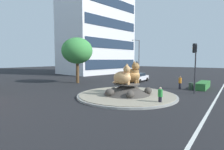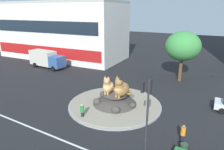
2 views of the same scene
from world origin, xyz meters
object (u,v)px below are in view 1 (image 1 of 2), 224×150
cat_statue_calico (123,77)px  litter_bin (191,86)px  cat_statue_tabby (132,75)px  sedan_on_far_lane (139,77)px  broadleaf_tree_behind_island (77,51)px  pedestrian_orange_shirt (180,82)px  pedestrian_green_shirt (160,96)px  office_tower (97,17)px  streetlight_arm (138,57)px  traffic_light_mast (195,57)px

cat_statue_calico → litter_bin: size_ratio=2.46×
cat_statue_tabby → sedan_on_far_lane: (11.24, 4.91, -1.47)m
broadleaf_tree_behind_island → pedestrian_orange_shirt: (3.55, -15.60, -4.44)m
cat_statue_calico → pedestrian_green_shirt: 4.35m
cat_statue_tabby → broadleaf_tree_behind_island: broadleaf_tree_behind_island is taller
cat_statue_calico → office_tower: bearing=121.2°
pedestrian_orange_shirt → office_tower: bearing=22.0°
cat_statue_tabby → sedan_on_far_lane: bearing=122.2°
cat_statue_tabby → streetlight_arm: size_ratio=0.32×
office_tower → pedestrian_orange_shirt: size_ratio=18.87×
traffic_light_mast → office_tower: 36.45m
office_tower → streetlight_arm: 23.59m
traffic_light_mast → pedestrian_green_shirt: (-7.07, 1.30, -3.35)m
cat_statue_calico → sedan_on_far_lane: (12.97, 4.83, -1.36)m
streetlight_arm → sedan_on_far_lane: 4.19m
streetlight_arm → pedestrian_orange_shirt: size_ratio=4.44×
streetlight_arm → pedestrian_green_shirt: streetlight_arm is taller
streetlight_arm → pedestrian_orange_shirt: bearing=63.0°
sedan_on_far_lane → litter_bin: (-3.66, -9.39, -0.35)m
cat_statue_tabby → litter_bin: cat_statue_tabby is taller
office_tower → litter_bin: (-14.95, -28.72, -15.58)m
traffic_light_mast → office_tower: size_ratio=0.18×
cat_statue_calico → cat_statue_tabby: 1.73m
broadleaf_tree_behind_island → litter_bin: bearing=-76.9°
office_tower → broadleaf_tree_behind_island: 24.71m
cat_statue_tabby → litter_bin: (7.58, -4.48, -1.82)m
cat_statue_tabby → broadleaf_tree_behind_island: (3.66, 12.41, 3.06)m
sedan_on_far_lane → cat_statue_tabby: bearing=-158.4°
cat_statue_tabby → broadleaf_tree_behind_island: bearing=172.1°
cat_statue_calico → broadleaf_tree_behind_island: 13.82m
broadleaf_tree_behind_island → cat_statue_tabby: bearing=-106.4°
office_tower → sedan_on_far_lane: size_ratio=6.82×
pedestrian_green_shirt → office_tower: bearing=-164.8°
cat_statue_calico → traffic_light_mast: size_ratio=0.39×
litter_bin → traffic_light_mast: bearing=-163.3°
streetlight_arm → sedan_on_far_lane: bearing=36.1°
cat_statue_calico → broadleaf_tree_behind_island: bearing=142.7°
cat_statue_tabby → broadleaf_tree_behind_island: size_ratio=0.32×
pedestrian_orange_shirt → litter_bin: 1.40m
streetlight_arm → pedestrian_orange_shirt: streetlight_arm is taller
broadleaf_tree_behind_island → cat_statue_calico: bearing=-113.6°
cat_statue_calico → streetlight_arm: 16.15m
traffic_light_mast → streetlight_arm: (8.31, 11.33, 0.23)m
cat_statue_calico → pedestrian_green_shirt: cat_statue_calico is taller
streetlight_arm → cat_statue_tabby: bearing=30.3°
cat_statue_tabby → office_tower: (22.53, 24.24, 13.77)m
pedestrian_orange_shirt → litter_bin: pedestrian_orange_shirt is taller
cat_statue_calico → sedan_on_far_lane: cat_statue_calico is taller
broadleaf_tree_behind_island → litter_bin: size_ratio=8.35×
office_tower → cat_statue_calico: bearing=-127.5°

